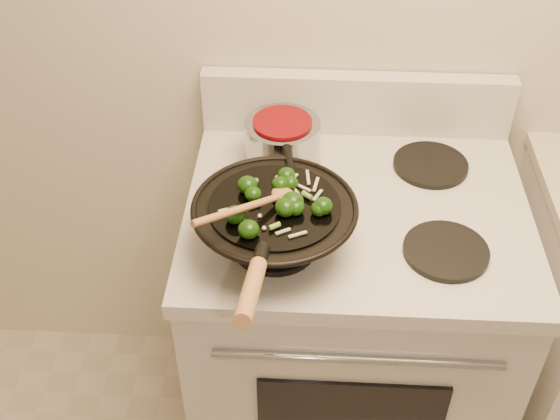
{
  "coord_description": "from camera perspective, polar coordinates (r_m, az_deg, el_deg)",
  "views": [
    {
      "loc": [
        -0.12,
        -0.05,
        1.95
      ],
      "look_at": [
        -0.18,
        1.03,
        1.01
      ],
      "focal_mm": 45.0,
      "sensor_mm": 36.0,
      "label": 1
    }
  ],
  "objects": [
    {
      "name": "stove",
      "position": [
        1.93,
        5.35,
        -9.71
      ],
      "size": [
        0.78,
        0.67,
        1.08
      ],
      "color": "silver",
      "rests_on": "ground"
    },
    {
      "name": "stirfry",
      "position": [
        1.4,
        -0.16,
        0.75
      ],
      "size": [
        0.23,
        0.23,
        0.04
      ],
      "color": "#123608",
      "rests_on": "wok"
    },
    {
      "name": "saucepan",
      "position": [
        1.68,
        0.2,
        5.69
      ],
      "size": [
        0.18,
        0.29,
        0.11
      ],
      "color": "#95999E",
      "rests_on": "stove"
    },
    {
      "name": "wooden_spoon",
      "position": [
        1.37,
        -1.68,
        0.6
      ],
      "size": [
        0.2,
        0.21,
        0.08
      ],
      "color": "#AD7444",
      "rests_on": "wok"
    },
    {
      "name": "wok",
      "position": [
        1.44,
        -0.45,
        -1.07
      ],
      "size": [
        0.34,
        0.57,
        0.22
      ],
      "color": "black",
      "rests_on": "stove"
    }
  ]
}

